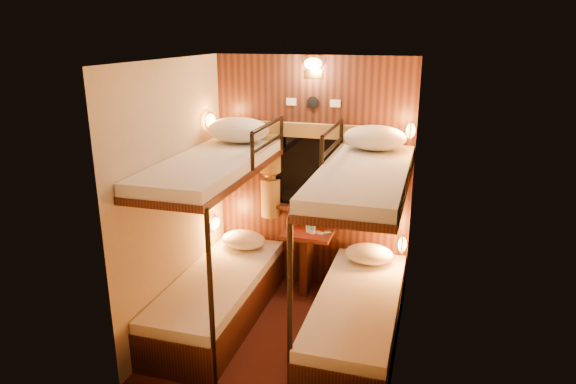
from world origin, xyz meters
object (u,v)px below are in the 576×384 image
(bunk_right, at_px, (358,284))
(table, at_px, (307,254))
(bottle_right, at_px, (312,225))
(bunk_left, at_px, (218,265))
(bottle_left, at_px, (310,222))

(bunk_right, relative_size, table, 2.90)
(bottle_right, bearing_deg, bunk_left, -132.20)
(bunk_left, height_order, bottle_left, bunk_left)
(bunk_left, relative_size, bottle_left, 7.17)
(bunk_left, bearing_deg, table, 50.33)
(bottle_left, bearing_deg, table, -124.20)
(bunk_right, bearing_deg, table, 129.67)
(bunk_left, relative_size, bunk_right, 1.00)
(table, height_order, bottle_left, bottle_left)
(bottle_left, bearing_deg, bottle_right, -41.55)
(bunk_right, distance_m, bottle_right, 0.99)
(table, bearing_deg, bunk_right, -50.33)
(bottle_right, bearing_deg, bottle_left, 138.45)
(bunk_left, distance_m, bottle_left, 1.06)
(table, bearing_deg, bunk_left, -129.67)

